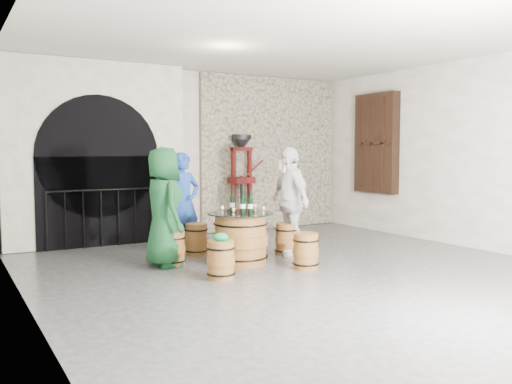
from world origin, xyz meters
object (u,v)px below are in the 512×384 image
barrel_stool_left (173,249)px  barrel_stool_far (196,239)px  barrel_table (241,239)px  wine_bottle_center (250,204)px  barrel_stool_right (287,239)px  person_green (164,207)px  wine_bottle_left (243,204)px  wine_bottle_right (232,203)px  person_blue (184,203)px  barrel_stool_near_left (221,260)px  side_barrel (181,224)px  corking_press (242,176)px  person_white (290,201)px  barrel_stool_near_right (306,251)px

barrel_stool_left → barrel_stool_far: same height
barrel_table → wine_bottle_center: (0.10, -0.10, 0.51)m
barrel_stool_far → barrel_stool_right: size_ratio=1.00×
barrel_stool_far → person_green: 1.09m
wine_bottle_left → wine_bottle_right: bearing=99.1°
person_green → person_blue: person_green is taller
barrel_stool_near_left → wine_bottle_right: 1.28m
wine_bottle_center → side_barrel: size_ratio=0.51×
barrel_stool_near_left → corking_press: size_ratio=0.26×
corking_press → wine_bottle_center: bearing=-126.4°
barrel_table → person_green: bearing=158.5°
wine_bottle_center → corking_press: (1.37, 2.77, 0.27)m
person_blue → corking_press: corking_press is taller
person_green → person_white: person_white is taller
barrel_stool_far → side_barrel: bearing=78.0°
wine_bottle_center → wine_bottle_right: (-0.13, 0.30, 0.00)m
wine_bottle_left → wine_bottle_center: 0.11m
barrel_table → side_barrel: barrel_table is taller
barrel_stool_right → barrel_stool_near_right: same height
person_white → wine_bottle_left: (-1.01, -0.29, 0.03)m
wine_bottle_left → side_barrel: 2.41m
barrel_stool_far → barrel_stool_near_right: size_ratio=1.00×
barrel_stool_left → barrel_stool_near_right: size_ratio=1.00×
wine_bottle_left → barrel_table: bearing=101.0°
barrel_stool_right → person_green: 2.07m
barrel_stool_near_left → person_white: size_ratio=0.30×
wine_bottle_center → corking_press: size_ratio=0.17×
person_green → person_white: bearing=-95.0°
barrel_stool_left → side_barrel: bearing=64.7°
person_green → person_blue: 1.04m
person_white → barrel_table: bearing=-72.9°
barrel_stool_far → barrel_stool_near_right: bearing=-61.7°
barrel_stool_far → person_blue: (-0.09, 0.28, 0.56)m
wine_bottle_center → wine_bottle_right: size_ratio=1.00×
barrel_stool_far → wine_bottle_left: size_ratio=1.55×
person_blue → wine_bottle_right: size_ratio=4.98×
barrel_stool_left → barrel_stool_near_right: (1.53, -1.12, 0.00)m
barrel_stool_near_left → wine_bottle_left: size_ratio=1.55×
barrel_stool_left → wine_bottle_left: size_ratio=1.55×
side_barrel → barrel_stool_far: bearing=-102.0°
barrel_stool_near_right → person_blue: (-1.00, 1.98, 0.56)m
person_blue → wine_bottle_left: size_ratio=4.98×
wine_bottle_left → person_white: bearing=16.3°
barrel_stool_near_left → wine_bottle_right: wine_bottle_right is taller
barrel_stool_right → wine_bottle_left: size_ratio=1.55×
wine_bottle_right → person_green: bearing=168.4°
barrel_stool_near_left → corking_press: corking_press is taller
barrel_stool_near_right → person_white: 1.23m
person_blue → wine_bottle_center: (0.48, -1.32, 0.07)m
wine_bottle_right → corking_press: bearing=58.6°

